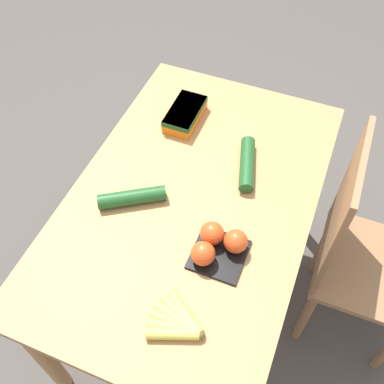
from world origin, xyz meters
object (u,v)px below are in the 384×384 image
at_px(banana_bunch, 178,323).
at_px(carrot_bag, 185,113).
at_px(chair, 356,253).
at_px(cucumber_far, 247,164).
at_px(cucumber_near, 132,197).
at_px(tomato_pack, 217,245).

bearing_deg(banana_bunch, carrot_bag, -158.93).
bearing_deg(chair, cucumber_far, 85.69).
bearing_deg(cucumber_near, cucumber_far, 132.35).
relative_size(cucumber_near, cucumber_far, 0.94).
height_order(banana_bunch, tomato_pack, tomato_pack).
distance_m(chair, cucumber_far, 0.54).
relative_size(tomato_pack, cucumber_far, 0.71).
bearing_deg(carrot_bag, chair, 76.77).
xyz_separation_m(chair, cucumber_near, (0.25, -0.77, 0.28)).
bearing_deg(cucumber_near, banana_bunch, 42.57).
distance_m(banana_bunch, tomato_pack, 0.26).
bearing_deg(carrot_bag, cucumber_near, -1.61).
relative_size(chair, cucumber_near, 4.54).
bearing_deg(tomato_pack, carrot_bag, -148.07).
height_order(chair, carrot_bag, chair).
bearing_deg(chair, carrot_bag, 76.19).
distance_m(tomato_pack, cucumber_far, 0.36).
xyz_separation_m(chair, banana_bunch, (0.59, -0.47, 0.27)).
bearing_deg(chair, banana_bunch, 140.87).
distance_m(tomato_pack, carrot_bag, 0.59).
xyz_separation_m(banana_bunch, tomato_pack, (-0.26, 0.02, 0.02)).
height_order(chair, tomato_pack, chair).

